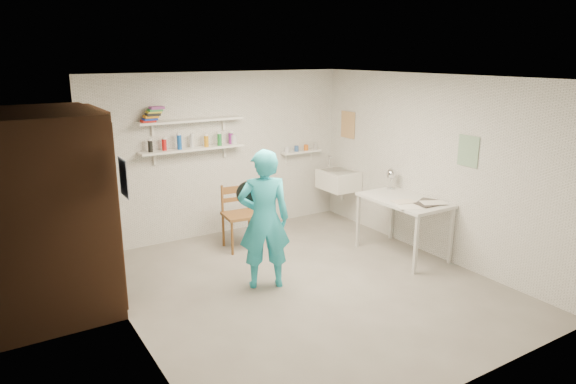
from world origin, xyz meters
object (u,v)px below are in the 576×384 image
belfast_sink (338,180)px  man (264,220)px  work_table (403,227)px  wall_clock (249,194)px  wooden_chair (241,215)px  desk_lamp (392,174)px

belfast_sink → man: size_ratio=0.37×
work_table → belfast_sink: bearing=86.0°
wall_clock → wooden_chair: (0.39, 1.02, -0.60)m
wall_clock → work_table: 2.27m
wall_clock → desk_lamp: size_ratio=1.98×
belfast_sink → work_table: size_ratio=0.51×
man → belfast_sink: bearing=-123.9°
wall_clock → desk_lamp: (2.33, 0.13, -0.08)m
wall_clock → wooden_chair: bearing=91.3°
belfast_sink → man: 2.60m
belfast_sink → desk_lamp: bearing=-85.6°
man → wooden_chair: 1.30m
wall_clock → work_table: (2.13, -0.34, -0.69)m
belfast_sink → desk_lamp: (0.09, -1.11, 0.31)m
desk_lamp → wooden_chair: bearing=155.4°
man → desk_lamp: 2.28m
work_table → desk_lamp: desk_lamp is taller
wooden_chair → desk_lamp: desk_lamp is taller
man → work_table: man is taller
belfast_sink → man: (-2.16, -1.44, 0.12)m
man → wooden_chair: man is taller
belfast_sink → desk_lamp: desk_lamp is taller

